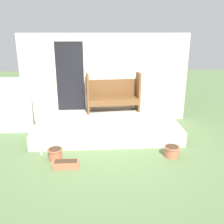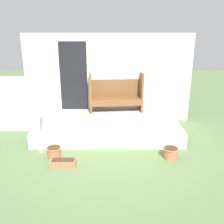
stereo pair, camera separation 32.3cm
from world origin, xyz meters
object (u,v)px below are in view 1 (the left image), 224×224
support_post (37,106)px  planter_box_rect (66,164)px  bench (113,93)px  flower_pot_middle (172,151)px  flower_pot_left (55,153)px

support_post → planter_box_rect: bearing=-45.0°
bench → support_post: bearing=-137.7°
bench → flower_pot_middle: bearing=-67.5°
flower_pot_middle → planter_box_rect: 2.31m
support_post → flower_pot_middle: 3.10m
bench → flower_pot_middle: size_ratio=4.53×
flower_pot_left → flower_pot_middle: (2.55, -0.05, 0.00)m
flower_pot_left → flower_pot_middle: 2.55m
bench → planter_box_rect: bearing=-118.9°
flower_pot_middle → bench: bearing=117.5°
flower_pot_left → planter_box_rect: flower_pot_left is taller
bench → planter_box_rect: (-1.13, -2.55, -0.84)m
flower_pot_middle → planter_box_rect: bearing=-171.8°
support_post → flower_pot_middle: (2.92, -0.30, -1.00)m
support_post → flower_pot_left: 1.10m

